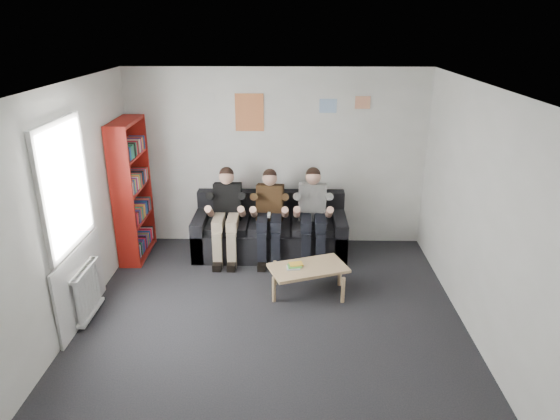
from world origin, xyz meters
name	(u,v)px	position (x,y,z in m)	size (l,w,h in m)	color
room_shell	(270,220)	(0.00, 0.00, 1.35)	(5.00, 5.00, 5.00)	black
sofa	(270,232)	(-0.09, 2.07, 0.31)	(2.25, 0.92, 0.87)	black
bookshelf	(132,190)	(-2.07, 1.92, 1.02)	(0.31, 0.92, 2.04)	maroon
coffee_table	(308,270)	(0.45, 0.83, 0.34)	(0.96, 0.53, 0.38)	tan
game_cases	(295,266)	(0.27, 0.81, 0.40)	(0.21, 0.18, 0.04)	silver
person_left	(226,215)	(-0.72, 1.87, 0.67)	(0.40, 0.86, 1.34)	black
person_middle	(270,216)	(-0.09, 1.87, 0.66)	(0.39, 0.84, 1.32)	#452C17
person_right	(313,216)	(0.54, 1.87, 0.67)	(0.41, 0.87, 1.34)	silver
radiator	(88,292)	(-2.15, 0.20, 0.35)	(0.10, 0.64, 0.60)	silver
window	(73,239)	(-2.22, 0.20, 1.03)	(0.05, 1.30, 2.36)	white
poster_large	(249,112)	(-0.40, 2.49, 2.05)	(0.42, 0.01, 0.55)	gold
poster_blue	(328,106)	(0.75, 2.49, 2.15)	(0.25, 0.01, 0.20)	#3E86D4
poster_pink	(363,102)	(1.25, 2.49, 2.20)	(0.22, 0.01, 0.18)	#C63D86
poster_sign	(208,98)	(-1.00, 2.49, 2.25)	(0.20, 0.01, 0.14)	silver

